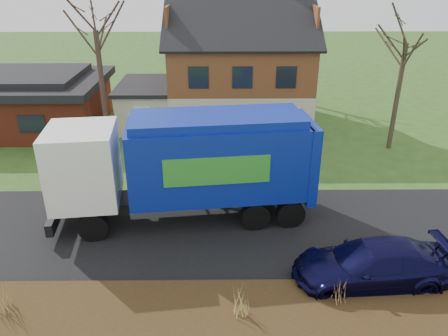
{
  "coord_description": "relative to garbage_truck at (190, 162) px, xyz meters",
  "views": [
    {
      "loc": [
        0.65,
        -15.41,
        10.03
      ],
      "look_at": [
        0.83,
        2.5,
        1.69
      ],
      "focal_mm": 35.0,
      "sensor_mm": 36.0,
      "label": 1
    }
  ],
  "objects": [
    {
      "name": "ranch_house",
      "position": [
        -11.41,
        11.98,
        -0.87
      ],
      "size": [
        9.8,
        8.2,
        3.7
      ],
      "color": "maroon",
      "rests_on": "ground"
    },
    {
      "name": "grass_clump_west",
      "position": [
        -5.4,
        -5.94,
        -1.87
      ],
      "size": [
        0.38,
        0.32,
        1.01
      ],
      "color": "#A8864A",
      "rests_on": "mulch_verge"
    },
    {
      "name": "grass_clump_mid",
      "position": [
        1.88,
        -6.16,
        -1.89
      ],
      "size": [
        0.35,
        0.29,
        0.97
      ],
      "color": "tan",
      "rests_on": "mulch_verge"
    },
    {
      "name": "ground",
      "position": [
        0.59,
        -1.02,
        -2.68
      ],
      "size": [
        120.0,
        120.0,
        0.0
      ],
      "primitive_type": "plane",
      "color": "#2D4E1A",
      "rests_on": "ground"
    },
    {
      "name": "grass_clump_east",
      "position": [
        5.02,
        -5.61,
        -1.98
      ],
      "size": [
        0.32,
        0.26,
        0.8
      ],
      "color": "olive",
      "rests_on": "mulch_verge"
    },
    {
      "name": "mulch_verge",
      "position": [
        0.59,
        -6.32,
        -2.53
      ],
      "size": [
        80.0,
        3.5,
        0.3
      ],
      "primitive_type": "cube",
      "color": "black",
      "rests_on": "ground"
    },
    {
      "name": "tree_front_west",
      "position": [
        -5.32,
        7.63,
        5.24
      ],
      "size": [
        3.23,
        3.23,
        9.61
      ],
      "color": "#3A2B23",
      "rests_on": "ground"
    },
    {
      "name": "road",
      "position": [
        0.59,
        -1.02,
        -2.67
      ],
      "size": [
        80.0,
        7.0,
        0.02
      ],
      "primitive_type": "cube",
      "color": "black",
      "rests_on": "ground"
    },
    {
      "name": "tree_front_east",
      "position": [
        11.46,
        7.94,
        4.49
      ],
      "size": [
        3.17,
        3.17,
        8.81
      ],
      "color": "#3D3525",
      "rests_on": "ground"
    },
    {
      "name": "silver_sedan",
      "position": [
        0.41,
        3.68,
        -1.9
      ],
      "size": [
        4.98,
        2.69,
        1.56
      ],
      "primitive_type": "imported",
      "rotation": [
        0.0,
        0.0,
        1.34
      ],
      "color": "#A3A7AA",
      "rests_on": "ground"
    },
    {
      "name": "navy_wagon",
      "position": [
        6.4,
        -4.42,
        -1.9
      ],
      "size": [
        5.5,
        2.51,
        1.56
      ],
      "primitive_type": "imported",
      "rotation": [
        0.0,
        0.0,
        -1.51
      ],
      "color": "black",
      "rests_on": "ground"
    },
    {
      "name": "garbage_truck",
      "position": [
        0.0,
        0.0,
        0.0
      ],
      "size": [
        11.1,
        4.13,
        4.65
      ],
      "rotation": [
        0.0,
        0.0,
        0.12
      ],
      "color": "black",
      "rests_on": "ground"
    },
    {
      "name": "main_house",
      "position": [
        2.08,
        12.89,
        1.35
      ],
      "size": [
        12.95,
        8.95,
        9.26
      ],
      "color": "beige",
      "rests_on": "ground"
    }
  ]
}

